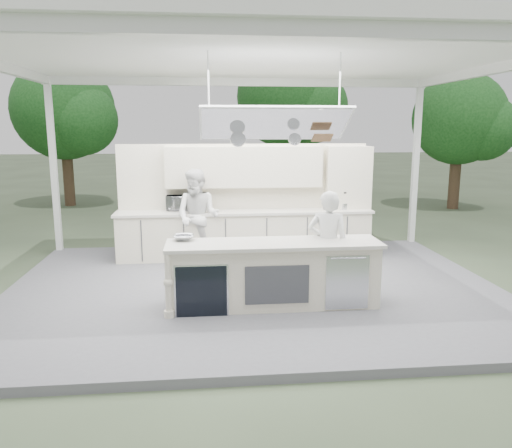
{
  "coord_description": "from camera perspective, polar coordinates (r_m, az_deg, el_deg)",
  "views": [
    {
      "loc": [
        -0.76,
        -7.84,
        2.7
      ],
      "look_at": [
        0.07,
        0.4,
        1.09
      ],
      "focal_mm": 35.0,
      "sensor_mm": 36.0,
      "label": 1
    }
  ],
  "objects": [
    {
      "name": "back_wall_unit",
      "position": [
        10.09,
        1.13,
        4.63
      ],
      "size": [
        5.05,
        0.48,
        2.25
      ],
      "color": "beige",
      "rests_on": "stage_deck"
    },
    {
      "name": "toaster_oven",
      "position": [
        10.05,
        -8.62,
        2.44
      ],
      "size": [
        0.56,
        0.39,
        0.3
      ],
      "primitive_type": "imported",
      "rotation": [
        0.0,
        0.0,
        -0.04
      ],
      "color": "#B4B7BB",
      "rests_on": "back_counter"
    },
    {
      "name": "bowl_small",
      "position": [
        7.37,
        -8.27,
        -1.57
      ],
      "size": [
        0.26,
        0.26,
        0.07
      ],
      "primitive_type": "imported",
      "rotation": [
        0.0,
        0.0,
        -0.15
      ],
      "color": "silver",
      "rests_on": "demo_island"
    },
    {
      "name": "bowl_large",
      "position": [
        7.37,
        -8.27,
        -1.55
      ],
      "size": [
        0.32,
        0.32,
        0.08
      ],
      "primitive_type": "imported",
      "rotation": [
        0.0,
        0.0,
        -0.01
      ],
      "color": "#ADB0B4",
      "rests_on": "demo_island"
    },
    {
      "name": "back_counter",
      "position": [
        10.0,
        -1.27,
        -1.11
      ],
      "size": [
        5.08,
        0.72,
        0.95
      ],
      "color": "beige",
      "rests_on": "stage_deck"
    },
    {
      "name": "stage_deck",
      "position": [
        8.31,
        -0.21,
        -7.49
      ],
      "size": [
        8.0,
        6.0,
        0.12
      ],
      "primitive_type": "cube",
      "color": "#59595D",
      "rests_on": "ground"
    },
    {
      "name": "demo_island",
      "position": [
        7.3,
        1.88,
        -5.72
      ],
      "size": [
        3.1,
        0.79,
        0.95
      ],
      "color": "beige",
      "rests_on": "stage_deck"
    },
    {
      "name": "tree_cluster",
      "position": [
        17.64,
        -3.92,
        12.92
      ],
      "size": [
        19.55,
        9.4,
        5.85
      ],
      "color": "#483524",
      "rests_on": "ground"
    },
    {
      "name": "ground",
      "position": [
        8.33,
        -0.21,
        -7.88
      ],
      "size": [
        90.0,
        90.0,
        0.0
      ],
      "primitive_type": "plane",
      "color": "#49583C",
      "rests_on": "ground"
    },
    {
      "name": "sous_chef",
      "position": [
        9.54,
        -6.65,
        0.85
      ],
      "size": [
        1.07,
        0.96,
        1.81
      ],
      "primitive_type": "imported",
      "rotation": [
        0.0,
        0.0,
        -0.38
      ],
      "color": "silver",
      "rests_on": "stage_deck"
    },
    {
      "name": "head_chef",
      "position": [
        7.59,
        8.2,
        -2.42
      ],
      "size": [
        0.7,
        0.56,
        1.66
      ],
      "primitive_type": "imported",
      "rotation": [
        0.0,
        0.0,
        2.84
      ],
      "color": "silver",
      "rests_on": "stage_deck"
    },
    {
      "name": "tent",
      "position": [
        7.93,
        -0.2,
        18.35
      ],
      "size": [
        8.2,
        6.2,
        3.86
      ],
      "color": "white",
      "rests_on": "ground"
    }
  ]
}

